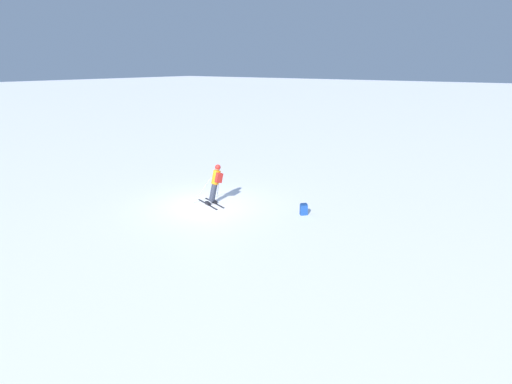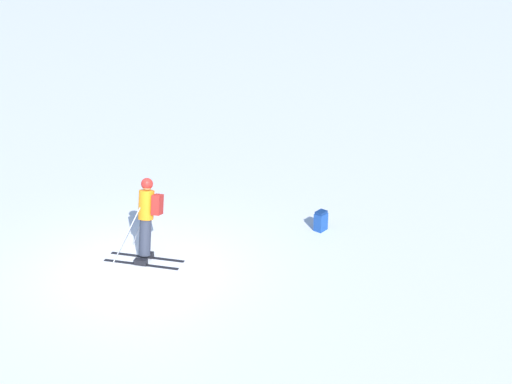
{
  "view_description": "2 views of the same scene",
  "coord_description": "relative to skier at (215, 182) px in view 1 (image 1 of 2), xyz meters",
  "views": [
    {
      "loc": [
        12.67,
        11.84,
        6.17
      ],
      "look_at": [
        0.92,
        3.41,
        1.52
      ],
      "focal_mm": 28.0,
      "sensor_mm": 36.0,
      "label": 1
    },
    {
      "loc": [
        13.94,
        1.33,
        7.39
      ],
      "look_at": [
        -0.42,
        2.5,
        1.51
      ],
      "focal_mm": 50.0,
      "sensor_mm": 36.0,
      "label": 2
    }
  ],
  "objects": [
    {
      "name": "spare_backpack",
      "position": [
        -1.04,
        4.06,
        -0.78
      ],
      "size": [
        0.37,
        0.37,
        0.5
      ],
      "rotation": [
        0.0,
        0.0,
        2.37
      ],
      "color": "#194293",
      "rests_on": "ground"
    },
    {
      "name": "skier",
      "position": [
        0.0,
        0.0,
        0.0
      ],
      "size": [
        1.29,
        1.79,
        1.85
      ],
      "rotation": [
        0.0,
        0.0,
        -0.33
      ],
      "color": "black",
      "rests_on": "ground"
    },
    {
      "name": "ground_plane",
      "position": [
        0.48,
        -0.11,
        -1.02
      ],
      "size": [
        300.0,
        300.0,
        0.0
      ],
      "primitive_type": "plane",
      "color": "white"
    }
  ]
}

